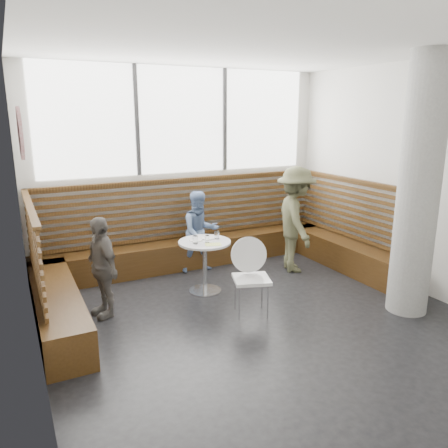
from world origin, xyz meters
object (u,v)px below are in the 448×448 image
adult_man (295,220)px  concrete_column (419,188)px  cafe_table (205,256)px  cafe_chair (249,270)px  child_left (102,267)px  child_back (200,232)px

adult_man → concrete_column: bearing=-148.3°
cafe_table → cafe_chair: cafe_chair is taller
cafe_table → cafe_chair: size_ratio=0.78×
cafe_chair → child_left: child_left is taller
child_back → child_left: (-1.73, -0.93, -0.01)m
concrete_column → cafe_table: size_ratio=4.24×
cafe_table → cafe_chair: 0.88m
cafe_table → cafe_chair: (0.22, -0.85, 0.03)m
adult_man → child_back: adult_man is taller
child_left → cafe_chair: bearing=54.0°
cafe_chair → adult_man: bearing=54.0°
cafe_chair → child_back: bearing=106.2°
adult_man → child_back: (-1.38, 0.65, -0.19)m
cafe_table → child_back: child_back is taller
child_left → child_back: bearing=106.4°
cafe_table → adult_man: adult_man is taller
child_back → child_left: size_ratio=1.02×
cafe_table → adult_man: bearing=6.1°
adult_man → cafe_chair: bearing=144.4°
cafe_table → child_back: (0.29, 0.83, 0.11)m
concrete_column → child_left: bearing=155.5°
cafe_table → adult_man: 1.71m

